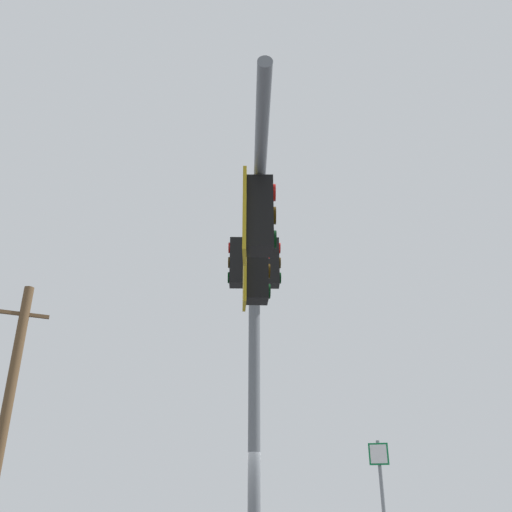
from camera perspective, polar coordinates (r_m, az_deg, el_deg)
name	(u,v)px	position (r m, az deg, el deg)	size (l,w,h in m)	color
signal_mast_assembly	(255,305)	(8.49, -0.08, -5.10)	(1.17, 5.75, 6.30)	slate
utility_pole_wooden	(6,413)	(20.56, -24.45, -14.55)	(1.52, 0.91, 9.01)	brown
route_sign_primary	(383,504)	(11.34, 13.02, -23.71)	(0.37, 0.12, 2.89)	slate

